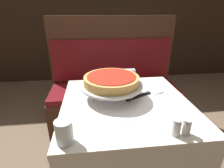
{
  "coord_description": "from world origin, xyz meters",
  "views": [
    {
      "loc": [
        -0.2,
        -0.94,
        1.26
      ],
      "look_at": [
        -0.08,
        0.05,
        0.83
      ],
      "focal_mm": 28.0,
      "sensor_mm": 36.0,
      "label": 1
    }
  ],
  "objects_px": {
    "pepper_shaker": "(186,127)",
    "napkin_holder": "(129,75)",
    "booth_bench": "(114,95)",
    "deep_dish_pizza": "(111,80)",
    "dining_table_front": "(126,116)",
    "pizza_server": "(145,94)",
    "pizza_pan_stand": "(111,86)",
    "water_glass_near": "(64,132)",
    "dining_table_rear": "(125,52)",
    "salt_shaker": "(176,127)",
    "condiment_caddy": "(128,44)"
  },
  "relations": [
    {
      "from": "deep_dish_pizza",
      "to": "dining_table_front",
      "type": "bearing_deg",
      "value": -43.48
    },
    {
      "from": "deep_dish_pizza",
      "to": "water_glass_near",
      "type": "distance_m",
      "value": 0.48
    },
    {
      "from": "pizza_server",
      "to": "salt_shaker",
      "type": "xyz_separation_m",
      "value": [
        0.02,
        -0.41,
        0.03
      ]
    },
    {
      "from": "dining_table_front",
      "to": "pizza_server",
      "type": "xyz_separation_m",
      "value": [
        0.14,
        0.08,
        0.11
      ]
    },
    {
      "from": "salt_shaker",
      "to": "pepper_shaker",
      "type": "height_order",
      "value": "salt_shaker"
    },
    {
      "from": "pepper_shaker",
      "to": "pizza_server",
      "type": "bearing_deg",
      "value": 99.55
    },
    {
      "from": "booth_bench",
      "to": "pizza_pan_stand",
      "type": "distance_m",
      "value": 0.91
    },
    {
      "from": "water_glass_near",
      "to": "salt_shaker",
      "type": "relative_size",
      "value": 1.33
    },
    {
      "from": "pizza_server",
      "to": "napkin_holder",
      "type": "distance_m",
      "value": 0.28
    },
    {
      "from": "pizza_pan_stand",
      "to": "water_glass_near",
      "type": "bearing_deg",
      "value": -121.45
    },
    {
      "from": "dining_table_front",
      "to": "deep_dish_pizza",
      "type": "bearing_deg",
      "value": 136.52
    },
    {
      "from": "dining_table_rear",
      "to": "salt_shaker",
      "type": "relative_size",
      "value": 9.11
    },
    {
      "from": "booth_bench",
      "to": "deep_dish_pizza",
      "type": "height_order",
      "value": "booth_bench"
    },
    {
      "from": "dining_table_rear",
      "to": "booth_bench",
      "type": "bearing_deg",
      "value": -107.65
    },
    {
      "from": "pizza_pan_stand",
      "to": "pepper_shaker",
      "type": "distance_m",
      "value": 0.51
    },
    {
      "from": "pizza_server",
      "to": "napkin_holder",
      "type": "xyz_separation_m",
      "value": [
        -0.06,
        0.28,
        0.04
      ]
    },
    {
      "from": "salt_shaker",
      "to": "napkin_holder",
      "type": "height_order",
      "value": "napkin_holder"
    },
    {
      "from": "pepper_shaker",
      "to": "condiment_caddy",
      "type": "height_order",
      "value": "condiment_caddy"
    },
    {
      "from": "deep_dish_pizza",
      "to": "pizza_server",
      "type": "relative_size",
      "value": 1.22
    },
    {
      "from": "dining_table_front",
      "to": "water_glass_near",
      "type": "height_order",
      "value": "water_glass_near"
    },
    {
      "from": "deep_dish_pizza",
      "to": "pizza_server",
      "type": "bearing_deg",
      "value": -0.93
    },
    {
      "from": "salt_shaker",
      "to": "condiment_caddy",
      "type": "distance_m",
      "value": 2.06
    },
    {
      "from": "water_glass_near",
      "to": "deep_dish_pizza",
      "type": "bearing_deg",
      "value": 58.55
    },
    {
      "from": "salt_shaker",
      "to": "pepper_shaker",
      "type": "bearing_deg",
      "value": 0.0
    },
    {
      "from": "booth_bench",
      "to": "salt_shaker",
      "type": "bearing_deg",
      "value": -83.69
    },
    {
      "from": "water_glass_near",
      "to": "salt_shaker",
      "type": "distance_m",
      "value": 0.5
    },
    {
      "from": "deep_dish_pizza",
      "to": "condiment_caddy",
      "type": "relative_size",
      "value": 2.4
    },
    {
      "from": "pizza_server",
      "to": "dining_table_rear",
      "type": "bearing_deg",
      "value": 84.0
    },
    {
      "from": "dining_table_rear",
      "to": "pizza_server",
      "type": "height_order",
      "value": "pizza_server"
    },
    {
      "from": "booth_bench",
      "to": "pizza_server",
      "type": "relative_size",
      "value": 4.9
    },
    {
      "from": "pizza_server",
      "to": "water_glass_near",
      "type": "distance_m",
      "value": 0.63
    },
    {
      "from": "dining_table_rear",
      "to": "booth_bench",
      "type": "height_order",
      "value": "booth_bench"
    },
    {
      "from": "water_glass_near",
      "to": "salt_shaker",
      "type": "xyz_separation_m",
      "value": [
        0.5,
        -0.01,
        -0.01
      ]
    },
    {
      "from": "dining_table_rear",
      "to": "deep_dish_pizza",
      "type": "relative_size",
      "value": 2.07
    },
    {
      "from": "napkin_holder",
      "to": "condiment_caddy",
      "type": "bearing_deg",
      "value": 78.88
    },
    {
      "from": "dining_table_front",
      "to": "pizza_pan_stand",
      "type": "distance_m",
      "value": 0.22
    },
    {
      "from": "dining_table_front",
      "to": "pizza_pan_stand",
      "type": "xyz_separation_m",
      "value": [
        -0.08,
        0.08,
        0.18
      ]
    },
    {
      "from": "condiment_caddy",
      "to": "deep_dish_pizza",
      "type": "bearing_deg",
      "value": -104.97
    },
    {
      "from": "salt_shaker",
      "to": "water_glass_near",
      "type": "bearing_deg",
      "value": 179.06
    },
    {
      "from": "dining_table_rear",
      "to": "salt_shaker",
      "type": "xyz_separation_m",
      "value": [
        -0.16,
        -2.1,
        0.13
      ]
    },
    {
      "from": "pizza_server",
      "to": "salt_shaker",
      "type": "relative_size",
      "value": 3.62
    },
    {
      "from": "dining_table_front",
      "to": "pizza_pan_stand",
      "type": "height_order",
      "value": "pizza_pan_stand"
    },
    {
      "from": "deep_dish_pizza",
      "to": "napkin_holder",
      "type": "distance_m",
      "value": 0.33
    },
    {
      "from": "deep_dish_pizza",
      "to": "booth_bench",
      "type": "bearing_deg",
      "value": 81.39
    },
    {
      "from": "booth_bench",
      "to": "napkin_holder",
      "type": "distance_m",
      "value": 0.67
    },
    {
      "from": "napkin_holder",
      "to": "pizza_pan_stand",
      "type": "bearing_deg",
      "value": -121.92
    },
    {
      "from": "pepper_shaker",
      "to": "napkin_holder",
      "type": "bearing_deg",
      "value": 100.62
    },
    {
      "from": "deep_dish_pizza",
      "to": "salt_shaker",
      "type": "height_order",
      "value": "deep_dish_pizza"
    },
    {
      "from": "booth_bench",
      "to": "pizza_pan_stand",
      "type": "relative_size",
      "value": 3.53
    },
    {
      "from": "dining_table_rear",
      "to": "salt_shaker",
      "type": "height_order",
      "value": "salt_shaker"
    }
  ]
}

